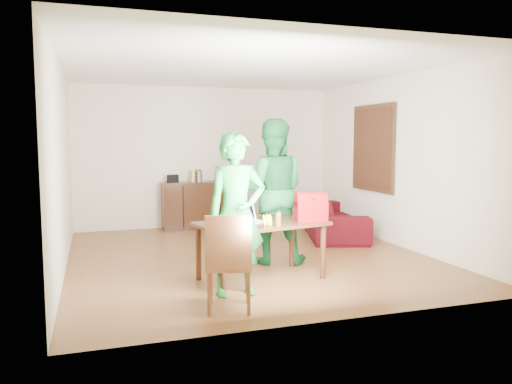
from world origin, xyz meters
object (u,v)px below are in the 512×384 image
object	(u,v)px
chair	(229,282)
sofa	(333,215)
red_bag	(311,210)
table	(261,229)
bottle	(278,218)
person_far	(272,191)
person_near	(237,214)
laptop	(250,219)

from	to	relation	value
chair	sofa	world-z (taller)	chair
chair	red_bag	xyz separation A→B (m)	(1.26, 0.84, 0.56)
table	red_bag	size ratio (longest dim) A/B	4.38
bottle	sofa	size ratio (longest dim) A/B	0.08
chair	sofa	bearing A→B (deg)	65.41
table	bottle	distance (m)	0.41
bottle	sofa	bearing A→B (deg)	52.82
bottle	chair	bearing A→B (deg)	-141.69
person_far	bottle	bearing A→B (deg)	91.80
table	sofa	bearing A→B (deg)	36.38
person_near	sofa	size ratio (longest dim) A/B	0.76
table	bottle	bearing A→B (deg)	-88.25
red_bag	person_near	bearing A→B (deg)	-152.27
table	red_bag	bearing A→B (deg)	-21.32
sofa	red_bag	bearing A→B (deg)	165.50
laptop	red_bag	size ratio (longest dim) A/B	0.98
person_far	person_near	bearing A→B (deg)	73.79
sofa	person_far	bearing A→B (deg)	150.03
table	red_bag	xyz separation A→B (m)	(0.60, -0.11, 0.22)
red_bag	table	bearing A→B (deg)	177.89
red_bag	chair	bearing A→B (deg)	-138.41
chair	red_bag	world-z (taller)	red_bag
chair	table	bearing A→B (deg)	70.99
person_near	person_far	xyz separation A→B (m)	(0.86, 1.27, 0.10)
bottle	table	bearing A→B (deg)	103.07
red_bag	sofa	bearing A→B (deg)	65.80
laptop	bottle	distance (m)	0.43
person_far	sofa	xyz separation A→B (m)	(1.74, 1.59, -0.65)
laptop	person_far	bearing A→B (deg)	39.31
person_far	bottle	distance (m)	1.20
table	person_near	size ratio (longest dim) A/B	0.93
person_far	chair	bearing A→B (deg)	76.20
laptop	sofa	xyz separation A→B (m)	(2.30, 2.37, -0.41)
laptop	bottle	xyz separation A→B (m)	(0.23, -0.36, 0.05)
table	laptop	distance (m)	0.19
laptop	person_near	bearing A→B (deg)	-136.74
red_bag	sofa	world-z (taller)	red_bag
person_near	person_far	bearing A→B (deg)	54.80
bottle	laptop	bearing A→B (deg)	122.34
person_near	bottle	distance (m)	0.55
laptop	red_bag	distance (m)	0.76
table	sofa	xyz separation A→B (m)	(2.16, 2.37, -0.28)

